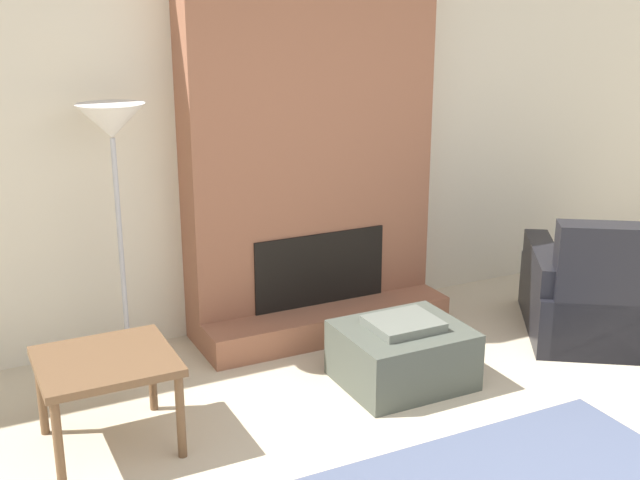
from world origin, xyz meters
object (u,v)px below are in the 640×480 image
at_px(floor_lamp_left, 112,135).
at_px(ottoman, 402,354).
at_px(armchair, 593,298).
at_px(side_table, 106,369).

bearing_deg(floor_lamp_left, ottoman, -32.83).
xyz_separation_m(ottoman, armchair, (1.47, 0.01, 0.08)).
relative_size(ottoman, armchair, 0.54).
height_order(armchair, side_table, armchair).
xyz_separation_m(armchair, side_table, (-3.14, 0.05, 0.15)).
height_order(side_table, floor_lamp_left, floor_lamp_left).
bearing_deg(side_table, floor_lamp_left, 70.76).
xyz_separation_m(armchair, floor_lamp_left, (-2.85, 0.88, 1.16)).
bearing_deg(side_table, armchair, -0.92).
relative_size(ottoman, side_table, 1.09).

